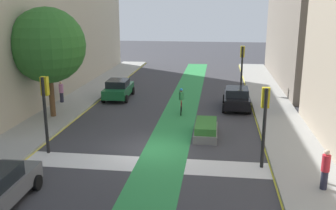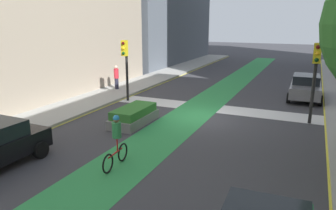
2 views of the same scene
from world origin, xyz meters
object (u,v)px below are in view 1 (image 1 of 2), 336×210
(traffic_signal_far_right, at_px, (242,60))
(pedestrian_sidewalk_left_a, at_px, (61,92))
(street_tree_near, at_px, (48,45))
(car_black_right_far, at_px, (237,98))
(traffic_signal_near_right, at_px, (265,112))
(median_planter, at_px, (206,130))
(pedestrian_sidewalk_right_a, at_px, (325,169))
(cyclist_in_lane, at_px, (181,100))
(traffic_signal_near_left, at_px, (45,100))
(car_green_left_far, at_px, (118,89))

(traffic_signal_far_right, relative_size, pedestrian_sidewalk_left_a, 2.45)
(traffic_signal_far_right, bearing_deg, street_tree_near, -143.59)
(traffic_signal_far_right, bearing_deg, car_black_right_far, -96.22)
(traffic_signal_near_right, relative_size, median_planter, 1.28)
(car_black_right_far, relative_size, pedestrian_sidewalk_left_a, 2.59)
(pedestrian_sidewalk_right_a, height_order, median_planter, pedestrian_sidewalk_right_a)
(traffic_signal_near_right, bearing_deg, car_black_right_far, 94.21)
(cyclist_in_lane, xyz_separation_m, pedestrian_sidewalk_left_a, (-9.37, 1.49, 0.01))
(traffic_signal_near_left, bearing_deg, pedestrian_sidewalk_right_a, -11.84)
(traffic_signal_far_right, xyz_separation_m, cyclist_in_lane, (-4.49, -7.38, -1.85))
(traffic_signal_near_left, distance_m, cyclist_in_lane, 10.26)
(traffic_signal_near_left, height_order, pedestrian_sidewalk_left_a, traffic_signal_near_left)
(traffic_signal_near_right, bearing_deg, street_tree_near, 154.55)
(traffic_signal_far_right, height_order, street_tree_near, street_tree_near)
(traffic_signal_far_right, distance_m, cyclist_in_lane, 8.83)
(pedestrian_sidewalk_right_a, distance_m, street_tree_near, 18.03)
(traffic_signal_near_right, height_order, pedestrian_sidewalk_right_a, traffic_signal_near_right)
(street_tree_near, bearing_deg, cyclist_in_lane, 14.41)
(street_tree_near, bearing_deg, traffic_signal_far_right, 36.41)
(car_green_left_far, distance_m, pedestrian_sidewalk_right_a, 19.16)
(pedestrian_sidewalk_right_a, bearing_deg, car_green_left_far, 130.40)
(car_green_left_far, bearing_deg, car_black_right_far, -11.11)
(car_green_left_far, height_order, pedestrian_sidewalk_left_a, pedestrian_sidewalk_left_a)
(traffic_signal_near_left, distance_m, street_tree_near, 6.64)
(traffic_signal_near_right, relative_size, traffic_signal_near_left, 0.96)
(traffic_signal_far_right, height_order, median_planter, traffic_signal_far_right)
(traffic_signal_near_left, xyz_separation_m, traffic_signal_far_right, (10.61, 15.40, 0.02))
(median_planter, bearing_deg, pedestrian_sidewalk_right_a, -51.25)
(traffic_signal_near_right, xyz_separation_m, traffic_signal_far_right, (-0.18, 15.80, 0.13))
(car_black_right_far, distance_m, median_planter, 6.80)
(car_green_left_far, xyz_separation_m, pedestrian_sidewalk_left_a, (-3.87, -2.34, 0.18))
(car_black_right_far, distance_m, pedestrian_sidewalk_right_a, 13.09)
(pedestrian_sidewalk_right_a, relative_size, street_tree_near, 0.24)
(traffic_signal_near_left, distance_m, pedestrian_sidewalk_left_a, 10.22)
(car_green_left_far, xyz_separation_m, median_planter, (7.39, -8.33, -0.40))
(car_green_left_far, height_order, cyclist_in_lane, cyclist_in_lane)
(median_planter, bearing_deg, pedestrian_sidewalk_left_a, 152.01)
(traffic_signal_near_left, bearing_deg, traffic_signal_far_right, 55.44)
(car_black_right_far, relative_size, car_green_left_far, 0.99)
(traffic_signal_near_right, distance_m, pedestrian_sidewalk_right_a, 3.64)
(cyclist_in_lane, distance_m, pedestrian_sidewalk_right_a, 12.79)
(car_black_right_far, relative_size, street_tree_near, 0.59)
(cyclist_in_lane, relative_size, pedestrian_sidewalk_right_a, 1.09)
(traffic_signal_near_right, height_order, traffic_signal_near_left, traffic_signal_near_left)
(car_black_right_far, height_order, car_green_left_far, same)
(traffic_signal_far_right, height_order, car_black_right_far, traffic_signal_far_right)
(traffic_signal_near_right, height_order, median_planter, traffic_signal_near_right)
(traffic_signal_far_right, distance_m, car_green_left_far, 10.79)
(car_black_right_far, bearing_deg, traffic_signal_far_right, 83.78)
(car_green_left_far, bearing_deg, street_tree_near, -116.24)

